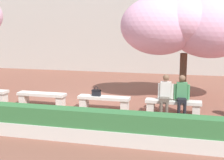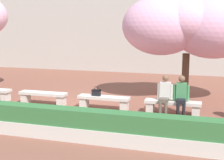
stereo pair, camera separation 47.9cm
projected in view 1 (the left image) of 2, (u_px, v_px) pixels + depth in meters
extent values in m
plane|color=brown|center=(72.00, 107.00, 11.13)|extent=(100.00, 100.00, 0.00)
cube|color=beige|center=(3.00, 98.00, 11.78)|extent=(0.24, 0.34, 0.35)
cube|color=beige|center=(42.00, 94.00, 11.35)|extent=(1.81, 0.43, 0.10)
cube|color=beige|center=(24.00, 99.00, 11.57)|extent=(0.24, 0.34, 0.35)
cube|color=beige|center=(61.00, 101.00, 11.20)|extent=(0.24, 0.34, 0.35)
cube|color=beige|center=(104.00, 98.00, 10.78)|extent=(1.81, 0.43, 0.10)
cube|color=beige|center=(84.00, 103.00, 11.00)|extent=(0.24, 0.34, 0.35)
cube|color=beige|center=(125.00, 105.00, 10.63)|extent=(0.24, 0.34, 0.35)
cube|color=beige|center=(173.00, 102.00, 10.20)|extent=(1.81, 0.43, 0.10)
cube|color=beige|center=(151.00, 107.00, 10.42)|extent=(0.24, 0.34, 0.35)
cube|color=beige|center=(196.00, 110.00, 10.06)|extent=(0.24, 0.34, 0.35)
cube|color=black|center=(161.00, 115.00, 9.95)|extent=(0.11, 0.22, 0.06)
cylinder|color=brown|center=(161.00, 109.00, 9.97)|extent=(0.10, 0.10, 0.42)
cube|color=black|center=(166.00, 116.00, 9.90)|extent=(0.11, 0.22, 0.06)
cylinder|color=brown|center=(167.00, 109.00, 9.93)|extent=(0.10, 0.10, 0.42)
cube|color=brown|center=(165.00, 99.00, 10.08)|extent=(0.29, 0.41, 0.12)
cube|color=silver|center=(166.00, 90.00, 10.24)|extent=(0.35, 0.23, 0.54)
sphere|color=brown|center=(166.00, 78.00, 10.17)|extent=(0.21, 0.21, 0.21)
cylinder|color=silver|center=(159.00, 91.00, 10.28)|extent=(0.09, 0.09, 0.50)
cylinder|color=silver|center=(172.00, 91.00, 10.17)|extent=(0.09, 0.09, 0.50)
cube|color=black|center=(179.00, 117.00, 9.81)|extent=(0.12, 0.23, 0.06)
cylinder|color=black|center=(179.00, 110.00, 9.83)|extent=(0.10, 0.10, 0.42)
cube|color=black|center=(185.00, 117.00, 9.78)|extent=(0.12, 0.23, 0.06)
cylinder|color=black|center=(185.00, 110.00, 9.80)|extent=(0.10, 0.10, 0.42)
cube|color=black|center=(182.00, 100.00, 9.94)|extent=(0.31, 0.42, 0.12)
cube|color=#428451|center=(182.00, 91.00, 10.11)|extent=(0.36, 0.25, 0.54)
sphere|color=brown|center=(182.00, 78.00, 10.04)|extent=(0.21, 0.21, 0.21)
cylinder|color=#428451|center=(175.00, 92.00, 10.13)|extent=(0.09, 0.09, 0.50)
cylinder|color=#428451|center=(188.00, 92.00, 10.07)|extent=(0.09, 0.09, 0.50)
cube|color=black|center=(96.00, 93.00, 10.81)|extent=(0.30, 0.14, 0.22)
cube|color=black|center=(96.00, 90.00, 10.79)|extent=(0.30, 0.15, 0.04)
torus|color=black|center=(96.00, 88.00, 10.78)|extent=(0.14, 0.02, 0.14)
cylinder|color=#513828|center=(183.00, 76.00, 12.23)|extent=(0.27, 0.27, 1.81)
ellipsoid|color=#EAA8C6|center=(185.00, 22.00, 11.87)|extent=(2.58, 2.81, 1.93)
ellipsoid|color=#EAA8C6|center=(159.00, 26.00, 11.87)|extent=(2.97, 2.64, 2.23)
ellipsoid|color=#EAA8C6|center=(211.00, 27.00, 11.70)|extent=(3.12, 2.76, 2.34)
cube|color=beige|center=(30.00, 128.00, 8.21)|extent=(13.37, 0.50, 0.36)
cube|color=#336B38|center=(29.00, 114.00, 8.14)|extent=(13.27, 0.44, 0.44)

